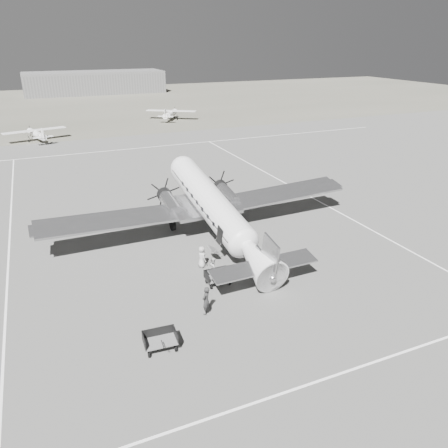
% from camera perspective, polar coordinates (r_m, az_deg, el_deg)
% --- Properties ---
extents(ground, '(260.00, 260.00, 0.00)m').
position_cam_1_polar(ground, '(35.18, 3.75, -3.88)').
color(ground, slate).
rests_on(ground, ground).
extents(taxi_line_near, '(60.00, 0.15, 0.01)m').
position_cam_1_polar(taxi_line_near, '(25.58, 18.67, -16.83)').
color(taxi_line_near, white).
rests_on(taxi_line_near, ground).
extents(taxi_line_right, '(0.15, 80.00, 0.01)m').
position_cam_1_polar(taxi_line_right, '(41.59, 18.67, -0.71)').
color(taxi_line_right, white).
rests_on(taxi_line_right, ground).
extents(taxi_line_left, '(0.15, 60.00, 0.01)m').
position_cam_1_polar(taxi_line_left, '(41.19, -26.24, -2.19)').
color(taxi_line_left, white).
rests_on(taxi_line_left, ground).
extents(taxi_line_horizon, '(90.00, 0.15, 0.01)m').
position_cam_1_polar(taxi_line_horizon, '(71.17, -11.13, 9.70)').
color(taxi_line_horizon, white).
rests_on(taxi_line_horizon, ground).
extents(grass_infield, '(260.00, 90.00, 0.01)m').
position_cam_1_polar(grass_infield, '(124.71, -17.03, 14.75)').
color(grass_infield, '#696658').
rests_on(grass_infield, ground).
extents(hangar_main, '(42.00, 14.00, 6.60)m').
position_cam_1_polar(hangar_main, '(149.65, -16.52, 17.31)').
color(hangar_main, slate).
rests_on(hangar_main, ground).
extents(dc3_airliner, '(29.21, 20.64, 5.47)m').
position_cam_1_polar(dc3_airliner, '(36.52, -1.24, 1.90)').
color(dc3_airliner, '#A6A6A8').
rests_on(dc3_airliner, ground).
extents(light_plane_left, '(12.08, 10.71, 2.13)m').
position_cam_1_polar(light_plane_left, '(80.92, -23.34, 10.63)').
color(light_plane_left, white).
rests_on(light_plane_left, ground).
extents(light_plane_right, '(13.78, 13.13, 2.24)m').
position_cam_1_polar(light_plane_right, '(95.88, -6.96, 14.00)').
color(light_plane_right, white).
rests_on(light_plane_right, ground).
extents(baggage_cart_near, '(1.87, 1.33, 1.04)m').
position_cam_1_polar(baggage_cart_near, '(30.73, -0.80, -6.99)').
color(baggage_cart_near, slate).
rests_on(baggage_cart_near, ground).
extents(baggage_cart_far, '(2.02, 1.48, 1.09)m').
position_cam_1_polar(baggage_cart_far, '(25.13, -8.32, -14.90)').
color(baggage_cart_far, slate).
rests_on(baggage_cart_far, ground).
extents(ground_crew, '(0.82, 0.80, 1.89)m').
position_cam_1_polar(ground_crew, '(27.46, -2.35, -9.98)').
color(ground_crew, '#292929').
rests_on(ground_crew, ground).
extents(ramp_agent, '(0.91, 0.98, 1.63)m').
position_cam_1_polar(ramp_agent, '(31.35, -1.38, -5.73)').
color(ramp_agent, '#B6B6B4').
rests_on(ramp_agent, ground).
extents(passenger, '(0.68, 0.91, 1.69)m').
position_cam_1_polar(passenger, '(32.80, -2.93, -4.31)').
color(passenger, '#B2B2B0').
rests_on(passenger, ground).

